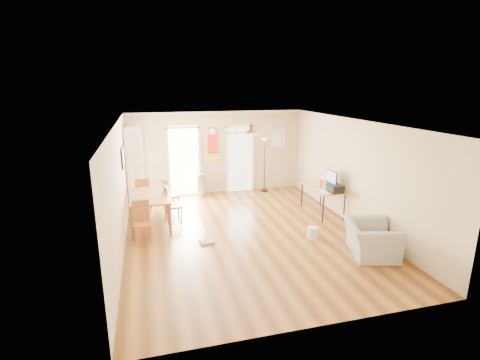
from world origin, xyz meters
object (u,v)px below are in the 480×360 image
object	(u,v)px
torchiere_lamp	(264,165)
dining_table	(151,210)
dining_chair_right_b	(173,204)
armchair	(371,239)
bookshelf	(135,167)
trash_can	(201,185)
dining_chair_near	(142,222)
dining_chair_far	(144,194)
wastebasket_a	(313,233)
computer_desk	(322,200)
dining_chair_right_a	(170,194)
printer	(335,189)

from	to	relation	value
torchiere_lamp	dining_table	bearing A→B (deg)	-150.39
dining_chair_right_b	armchair	size ratio (longest dim) A/B	0.89
bookshelf	trash_can	distance (m)	2.09
dining_chair_near	dining_table	bearing A→B (deg)	75.56
dining_chair_far	dining_chair_right_b	bearing A→B (deg)	130.29
dining_chair_right_b	wastebasket_a	distance (m)	3.52
computer_desk	dining_chair_right_b	bearing A→B (deg)	174.55
bookshelf	trash_can	xyz separation A→B (m)	(1.93, 0.31, -0.75)
dining_chair_right_a	dining_chair_far	distance (m)	0.72
wastebasket_a	armchair	distance (m)	1.33
computer_desk	printer	distance (m)	0.68
trash_can	dining_chair_near	bearing A→B (deg)	-120.38
dining_chair_right_a	dining_chair_near	distance (m)	2.08
dining_chair_right_a	printer	bearing A→B (deg)	-132.57
dining_table	dining_chair_right_a	world-z (taller)	dining_chair_right_a
dining_table	dining_chair_right_a	size ratio (longest dim) A/B	1.72
printer	dining_chair_near	bearing A→B (deg)	-179.49
dining_chair_right_b	computer_desk	world-z (taller)	dining_chair_right_b
printer	bookshelf	bearing A→B (deg)	151.15
dining_chair_near	torchiere_lamp	size ratio (longest dim) A/B	0.51
dining_chair_right_b	torchiere_lamp	xyz separation A→B (m)	(3.10, 1.98, 0.41)
dining_chair_right_a	torchiere_lamp	world-z (taller)	torchiere_lamp
dining_chair_right_a	dining_chair_near	size ratio (longest dim) A/B	1.01
armchair	printer	bearing A→B (deg)	7.23
wastebasket_a	printer	bearing A→B (deg)	42.41
printer	armchair	distance (m)	2.12
armchair	trash_can	bearing A→B (deg)	44.53
dining_chair_right_b	dining_table	bearing A→B (deg)	92.80
wastebasket_a	armchair	world-z (taller)	armchair
dining_chair_far	printer	bearing A→B (deg)	163.96
dining_chair_near	computer_desk	distance (m)	4.77
torchiere_lamp	trash_can	bearing A→B (deg)	178.68
dining_chair_right_a	dining_chair_right_b	bearing A→B (deg)	161.16
dining_chair_right_a	armchair	size ratio (longest dim) A/B	0.86
dining_chair_right_b	torchiere_lamp	size ratio (longest dim) A/B	0.54
wastebasket_a	dining_chair_right_b	bearing A→B (deg)	148.44
dining_chair_right_a	torchiere_lamp	bearing A→B (deg)	-89.84
dining_chair_right_b	dining_chair_far	bearing A→B (deg)	27.84
dining_chair_far	wastebasket_a	xyz separation A→B (m)	(3.70, -2.86, -0.35)
bookshelf	trash_can	world-z (taller)	bookshelf
computer_desk	trash_can	bearing A→B (deg)	140.68
dining_chair_right_a	trash_can	bearing A→B (deg)	-61.37
dining_chair_right_b	bookshelf	bearing A→B (deg)	21.01
dining_chair_right_a	dining_table	bearing A→B (deg)	132.50
dining_chair_right_a	torchiere_lamp	xyz separation A→B (m)	(3.10, 1.07, 0.43)
bookshelf	dining_table	size ratio (longest dim) A/B	1.41
dining_chair_right_b	computer_desk	bearing A→B (deg)	-102.27
dining_chair_right_a	trash_can	xyz separation A→B (m)	(1.02, 1.12, -0.10)
dining_chair_right_a	armchair	xyz separation A→B (m)	(3.75, -3.82, -0.11)
dining_chair_near	armchair	world-z (taller)	dining_chair_near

